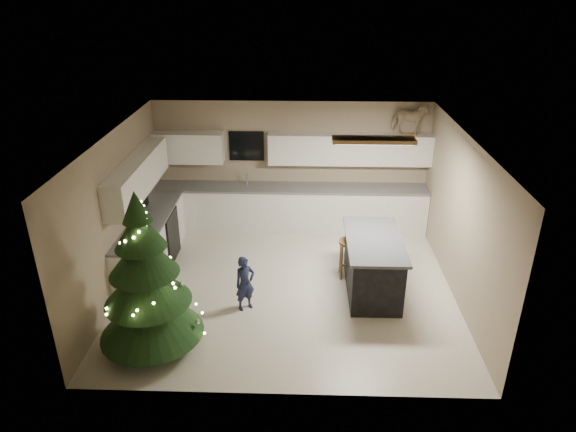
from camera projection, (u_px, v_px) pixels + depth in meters
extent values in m
plane|color=beige|center=(287.00, 286.00, 8.73)|extent=(5.50, 5.50, 0.00)
cube|color=gray|center=(291.00, 165.00, 10.45)|extent=(5.50, 0.02, 2.60)
cube|color=gray|center=(280.00, 308.00, 5.92)|extent=(5.50, 0.02, 2.60)
cube|color=gray|center=(117.00, 214.00, 8.26)|extent=(0.02, 5.00, 2.60)
cube|color=gray|center=(461.00, 219.00, 8.10)|extent=(0.02, 5.00, 2.60)
cube|color=silver|center=(287.00, 138.00, 7.63)|extent=(5.50, 5.00, 0.02)
cube|color=brown|center=(374.00, 140.00, 7.71)|extent=(1.25, 0.32, 0.06)
cube|color=white|center=(374.00, 142.00, 7.72)|extent=(1.15, 0.24, 0.02)
cube|color=white|center=(291.00, 209.00, 10.54)|extent=(5.48, 0.60, 0.90)
cube|color=white|center=(152.00, 244.00, 9.16)|extent=(0.60, 2.60, 0.90)
cube|color=slate|center=(291.00, 188.00, 10.33)|extent=(5.48, 0.62, 0.04)
cube|color=slate|center=(149.00, 220.00, 8.96)|extent=(0.62, 2.60, 0.04)
cube|color=white|center=(188.00, 148.00, 10.18)|extent=(1.40, 0.35, 0.60)
cube|color=white|center=(350.00, 149.00, 10.09)|extent=(3.20, 0.35, 0.60)
cube|color=white|center=(138.00, 176.00, 8.75)|extent=(0.35, 2.60, 0.60)
cube|color=black|center=(247.00, 146.00, 10.28)|extent=(0.70, 0.04, 0.60)
cube|color=#99999E|center=(246.00, 188.00, 10.37)|extent=(0.55, 0.40, 0.06)
cylinder|color=#99999E|center=(247.00, 179.00, 10.39)|extent=(0.03, 0.03, 0.24)
cube|color=black|center=(157.00, 236.00, 9.43)|extent=(0.64, 0.75, 0.90)
cube|color=black|center=(140.00, 206.00, 9.18)|extent=(0.10, 0.75, 0.30)
cube|color=black|center=(372.00, 266.00, 8.44)|extent=(0.80, 1.60, 0.90)
cube|color=#3C3D43|center=(374.00, 241.00, 8.24)|extent=(0.90, 1.70, 0.05)
cylinder|color=brown|center=(350.00, 242.00, 8.74)|extent=(0.36, 0.36, 0.04)
cylinder|color=brown|center=(342.00, 263.00, 8.77)|extent=(0.04, 0.04, 0.65)
cylinder|color=brown|center=(357.00, 264.00, 8.76)|extent=(0.04, 0.04, 0.65)
cylinder|color=brown|center=(341.00, 256.00, 9.00)|extent=(0.04, 0.04, 0.65)
cylinder|color=brown|center=(355.00, 256.00, 9.00)|extent=(0.04, 0.04, 0.65)
cube|color=brown|center=(348.00, 265.00, 8.93)|extent=(0.28, 0.03, 0.03)
cylinder|color=#3F2816|center=(153.00, 336.00, 7.27)|extent=(0.13, 0.13, 0.32)
cone|color=#133318|center=(150.00, 311.00, 7.09)|extent=(1.44, 1.44, 0.74)
cone|color=#133318|center=(146.00, 282.00, 6.89)|extent=(1.18, 1.18, 0.63)
cone|color=#133318|center=(142.00, 254.00, 6.71)|extent=(0.93, 0.93, 0.58)
cone|color=#133318|center=(139.00, 229.00, 6.56)|extent=(0.68, 0.68, 0.53)
cone|color=#133318|center=(136.00, 206.00, 6.42)|extent=(0.38, 0.38, 0.42)
sphere|color=#FFD88C|center=(205.00, 331.00, 7.20)|extent=(0.04, 0.04, 0.04)
sphere|color=#FFD88C|center=(203.00, 314.00, 7.46)|extent=(0.04, 0.04, 0.04)
sphere|color=#FFD88C|center=(192.00, 301.00, 7.65)|extent=(0.04, 0.04, 0.04)
sphere|color=#FFD88C|center=(175.00, 292.00, 7.74)|extent=(0.04, 0.04, 0.04)
sphere|color=#FFD88C|center=(155.00, 289.00, 7.71)|extent=(0.04, 0.04, 0.04)
sphere|color=#FFD88C|center=(135.00, 290.00, 7.58)|extent=(0.04, 0.04, 0.04)
sphere|color=#FFD88C|center=(118.00, 294.00, 7.36)|extent=(0.04, 0.04, 0.04)
sphere|color=#FFD88C|center=(107.00, 301.00, 7.10)|extent=(0.04, 0.04, 0.04)
sphere|color=#FFD88C|center=(104.00, 308.00, 6.85)|extent=(0.04, 0.04, 0.04)
sphere|color=#FFD88C|center=(110.00, 313.00, 6.64)|extent=(0.04, 0.04, 0.04)
sphere|color=#FFD88C|center=(123.00, 314.00, 6.51)|extent=(0.04, 0.04, 0.04)
sphere|color=#FFD88C|center=(140.00, 310.00, 6.47)|extent=(0.04, 0.04, 0.04)
sphere|color=#FFD88C|center=(157.00, 302.00, 6.52)|extent=(0.04, 0.04, 0.04)
sphere|color=#FFD88C|center=(170.00, 292.00, 6.63)|extent=(0.04, 0.04, 0.04)
sphere|color=#FFD88C|center=(177.00, 280.00, 6.78)|extent=(0.04, 0.04, 0.04)
sphere|color=#FFD88C|center=(177.00, 268.00, 6.92)|extent=(0.04, 0.04, 0.04)
sphere|color=#FFD88C|center=(171.00, 259.00, 7.03)|extent=(0.04, 0.04, 0.04)
sphere|color=#FFD88C|center=(162.00, 251.00, 7.08)|extent=(0.04, 0.04, 0.04)
sphere|color=#FFD88C|center=(150.00, 247.00, 7.07)|extent=(0.04, 0.04, 0.04)
sphere|color=#FFD88C|center=(138.00, 245.00, 7.00)|extent=(0.04, 0.04, 0.04)
sphere|color=#FFD88C|center=(128.00, 244.00, 6.88)|extent=(0.04, 0.04, 0.04)
sphere|color=#FFD88C|center=(121.00, 245.00, 6.74)|extent=(0.04, 0.04, 0.04)
sphere|color=#FFD88C|center=(119.00, 245.00, 6.60)|extent=(0.04, 0.04, 0.04)
sphere|color=#FFD88C|center=(121.00, 244.00, 6.49)|extent=(0.04, 0.04, 0.04)
sphere|color=#FFD88C|center=(126.00, 242.00, 6.41)|extent=(0.04, 0.04, 0.04)
sphere|color=#FFD88C|center=(133.00, 237.00, 6.38)|extent=(0.04, 0.04, 0.04)
sphere|color=#FFD88C|center=(140.00, 232.00, 6.38)|extent=(0.04, 0.04, 0.04)
sphere|color=#FFD88C|center=(144.00, 225.00, 6.41)|extent=(0.04, 0.04, 0.04)
sphere|color=#FFD88C|center=(147.00, 218.00, 6.44)|extent=(0.04, 0.04, 0.04)
sphere|color=#FFD88C|center=(146.00, 212.00, 6.47)|extent=(0.04, 0.04, 0.04)
sphere|color=#FFD88C|center=(143.00, 206.00, 6.47)|extent=(0.04, 0.04, 0.04)
sphere|color=#FFD88C|center=(140.00, 201.00, 6.46)|extent=(0.04, 0.04, 0.04)
sphere|color=silver|center=(197.00, 322.00, 7.15)|extent=(0.07, 0.07, 0.07)
sphere|color=silver|center=(136.00, 292.00, 7.53)|extent=(0.07, 0.07, 0.07)
sphere|color=silver|center=(125.00, 323.00, 6.57)|extent=(0.07, 0.07, 0.07)
sphere|color=silver|center=(182.00, 285.00, 7.06)|extent=(0.07, 0.07, 0.07)
sphere|color=silver|center=(127.00, 270.00, 7.10)|extent=(0.07, 0.07, 0.07)
sphere|color=silver|center=(137.00, 282.00, 6.49)|extent=(0.07, 0.07, 0.07)
sphere|color=silver|center=(163.00, 251.00, 6.87)|extent=(0.07, 0.07, 0.07)
sphere|color=silver|center=(127.00, 243.00, 6.72)|extent=(0.07, 0.07, 0.07)
sphere|color=silver|center=(140.00, 239.00, 6.45)|extent=(0.07, 0.07, 0.07)
sphere|color=silver|center=(144.00, 219.00, 6.58)|extent=(0.07, 0.07, 0.07)
sphere|color=silver|center=(134.00, 209.00, 6.44)|extent=(0.07, 0.07, 0.07)
imported|color=#1A2538|center=(245.00, 283.00, 7.96)|extent=(0.40, 0.37, 0.91)
cube|color=brown|center=(409.00, 135.00, 9.88)|extent=(0.27, 0.02, 0.02)
cube|color=brown|center=(408.00, 134.00, 9.96)|extent=(0.27, 0.02, 0.02)
imported|color=#D4B38A|center=(410.00, 119.00, 9.80)|extent=(0.71, 0.38, 0.57)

